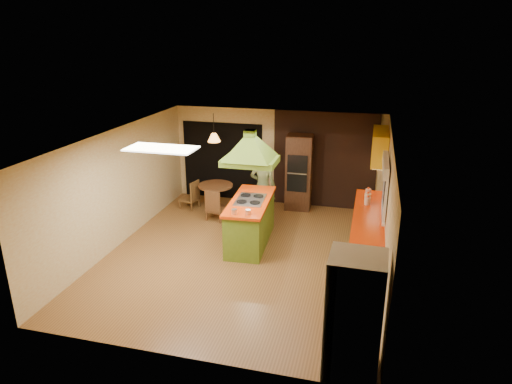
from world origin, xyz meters
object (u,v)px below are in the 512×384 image
(refrigerator, at_px, (354,316))
(dining_table, at_px, (216,192))
(wall_oven, at_px, (299,172))
(man, at_px, (263,187))
(kitchen_island, at_px, (250,221))
(canister_large, at_px, (368,198))

(refrigerator, height_order, dining_table, refrigerator)
(refrigerator, bearing_deg, wall_oven, 107.67)
(wall_oven, bearing_deg, refrigerator, -76.87)
(man, bearing_deg, dining_table, -16.27)
(kitchen_island, distance_m, wall_oven, 2.47)
(man, xyz_separation_m, canister_large, (2.47, -0.68, 0.17))
(wall_oven, xyz_separation_m, dining_table, (-2.05, -0.62, -0.51))
(kitchen_island, relative_size, man, 1.20)
(wall_oven, bearing_deg, man, -128.76)
(dining_table, distance_m, canister_large, 3.99)
(kitchen_island, xyz_separation_m, wall_oven, (0.66, 2.34, 0.47))
(man, bearing_deg, canister_large, 163.66)
(refrigerator, xyz_separation_m, canister_large, (0.07, 4.20, 0.15))
(kitchen_island, distance_m, man, 1.40)
(kitchen_island, relative_size, canister_large, 10.10)
(wall_oven, bearing_deg, canister_large, -46.48)
(kitchen_island, distance_m, canister_large, 2.56)
(wall_oven, distance_m, canister_large, 2.42)
(kitchen_island, bearing_deg, dining_table, 125.54)
(kitchen_island, height_order, wall_oven, wall_oven)
(canister_large, bearing_deg, wall_oven, 136.45)
(dining_table, bearing_deg, man, -15.37)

